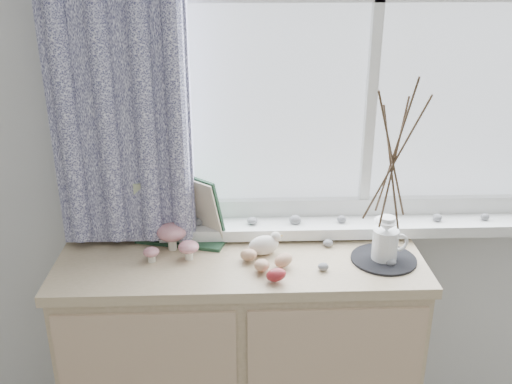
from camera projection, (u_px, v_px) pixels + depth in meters
sideboard at (242, 362)px, 2.04m from camera, size 1.20×0.45×0.85m
botanical_book at (179, 213)px, 1.90m from camera, size 0.37×0.22×0.25m
toadstool_cluster at (173, 238)px, 1.88m from camera, size 0.18×0.16×0.09m
wooden_eggs at (267, 264)px, 1.79m from camera, size 0.16×0.17×0.06m
songbird_figurine at (264, 244)px, 1.88m from camera, size 0.15×0.11×0.07m
crocheted_doily at (384, 259)px, 1.85m from camera, size 0.21×0.21×0.01m
twig_pitcher at (394, 156)px, 1.72m from camera, size 0.25×0.25×0.62m
sideboard_pebbles at (347, 257)px, 1.85m from camera, size 0.25×0.19×0.02m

